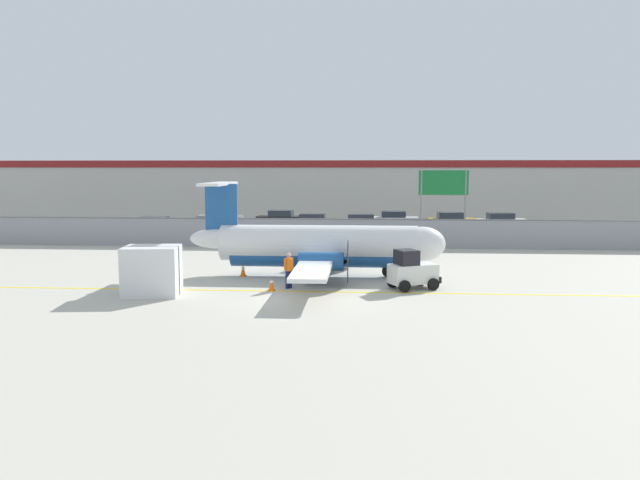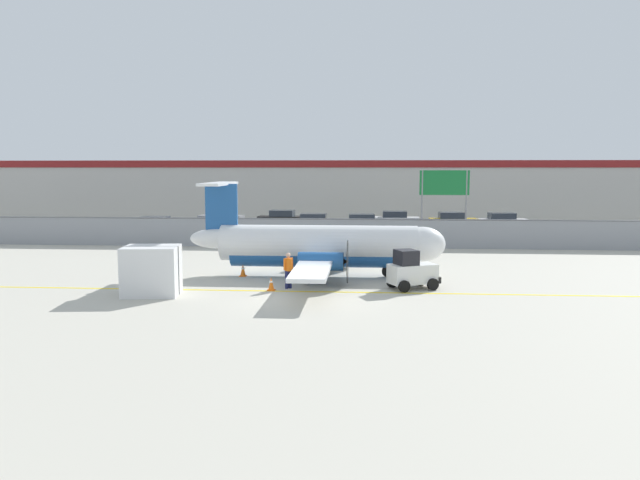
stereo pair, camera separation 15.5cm
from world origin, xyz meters
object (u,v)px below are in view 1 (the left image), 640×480
Objects in this scene: traffic_cone_near_right at (272,284)px; parked_car_3 at (314,223)px; ground_crew_worker at (289,269)px; parked_car_5 at (395,220)px; parked_car_1 at (220,218)px; parked_car_6 at (451,221)px; traffic_cone_near_left at (243,270)px; parked_car_4 at (362,223)px; commuter_airplane at (323,246)px; cargo_container at (152,271)px; parked_car_7 at (501,222)px; highway_sign at (443,189)px; baggage_tug at (412,271)px; parked_car_0 at (152,227)px; parked_car_2 at (280,219)px.

traffic_cone_near_right is 0.15× the size of parked_car_3.
ground_crew_worker is 1.13m from traffic_cone_near_right.
parked_car_1 is at bearing 177.90° from parked_car_5.
parked_car_5 is 1.00× the size of parked_car_6.
parked_car_4 is (6.14, 22.00, 0.58)m from traffic_cone_near_left.
parked_car_1 reaches higher than traffic_cone_near_left.
parked_car_3 and parked_car_5 have the same top height.
commuter_airplane is 25.01× the size of traffic_cone_near_left.
traffic_cone_near_left is 0.15× the size of parked_car_3.
cargo_container is 0.62× the size of parked_car_5.
ground_crew_worker is (-1.40, -3.50, -0.65)m from commuter_airplane.
traffic_cone_near_left is at bearing -108.33° from parked_car_4.
parked_car_7 is at bearing 52.63° from traffic_cone_near_left.
highway_sign reaches higher than traffic_cone_near_right.
parked_car_5 reaches higher than traffic_cone_near_right.
parked_car_7 is at bearing 45.42° from baggage_tug.
traffic_cone_near_right is (-6.54, -0.86, -0.54)m from baggage_tug.
traffic_cone_near_left is at bearing -108.24° from parked_car_5.
highway_sign is (15.23, 19.17, 3.04)m from cargo_container.
commuter_airplane is 27.91m from parked_car_7.
highway_sign is (12.11, 14.12, 3.83)m from traffic_cone_near_left.
baggage_tug is at bearing 48.02° from ground_crew_worker.
traffic_cone_near_right is 0.15× the size of parked_car_7.
highway_sign reaches higher than parked_car_3.
parked_car_7 is at bearing -178.75° from parked_car_1.
commuter_airplane is 9.42× the size of ground_crew_worker.
parked_car_3 is (5.07, 27.13, -0.21)m from cargo_container.
parked_car_0 is 1.01× the size of parked_car_4.
parked_car_0 reaches higher than traffic_cone_near_right.
commuter_airplane is 3.66× the size of parked_car_1.
parked_car_6 is (25.21, 7.14, 0.00)m from parked_car_0.
cargo_container is 34.52m from parked_car_6.
commuter_airplane reaches higher than baggage_tug.
baggage_tug is at bearing -36.33° from commuter_airplane.
cargo_container is 0.62× the size of parked_car_6.
parked_car_6 is at bearing 13.49° from parked_car_3.
parked_car_4 is 1.01× the size of parked_car_5.
baggage_tug is at bearing -87.05° from parked_car_4.
parked_car_4 is at bearing 84.62° from commuter_airplane.
highway_sign reaches higher than commuter_airplane.
highway_sign is (-6.45, -10.18, 3.24)m from parked_car_7.
cargo_container is 0.61× the size of parked_car_2.
parked_car_5 is 0.99× the size of parked_car_7.
commuter_airplane reaches higher than cargo_container.
parked_car_1 and parked_car_5 have the same top height.
parked_car_0 is 1.02× the size of parked_car_3.
traffic_cone_near_left is (-8.62, 2.84, -0.54)m from baggage_tug.
parked_car_2 is (-5.83, 25.91, -0.71)m from commuter_airplane.
traffic_cone_near_left is 28.58m from parked_car_6.
highway_sign is (10.03, 17.81, 3.83)m from traffic_cone_near_right.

